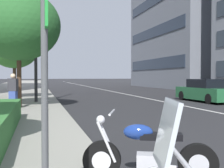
{
  "coord_description": "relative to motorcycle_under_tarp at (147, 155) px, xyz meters",
  "views": [
    {
      "loc": [
        -1.76,
        7.81,
        1.62
      ],
      "look_at": [
        14.39,
        3.56,
        1.18
      ],
      "focal_mm": 45.15,
      "sensor_mm": 36.0,
      "label": 1
    }
  ],
  "objects": [
    {
      "name": "pedestrian_on_plaza",
      "position": [
        9.36,
        2.73,
        0.55
      ],
      "size": [
        0.39,
        0.47,
        1.61
      ],
      "rotation": [
        0.0,
        0.0,
        2.77
      ],
      "color": "#33478C",
      "rests_on": "sidewalk_right_plaza"
    },
    {
      "name": "car_far_down_avenue",
      "position": [
        11.95,
        -8.88,
        0.27
      ],
      "size": [
        4.69,
        1.97,
        1.46
      ],
      "rotation": [
        0.0,
        0.0,
        0.03
      ],
      "color": "#236038",
      "rests_on": "ground"
    },
    {
      "name": "lane_centre_stripe",
      "position": [
        32.71,
        -6.17,
        -0.4
      ],
      "size": [
        110.0,
        0.16,
        0.01
      ],
      "primitive_type": "cube",
      "color": "silver",
      "rests_on": "ground"
    },
    {
      "name": "street_lamp_with_banners",
      "position": [
        13.03,
        1.4,
        5.25
      ],
      "size": [
        1.26,
        2.69,
        9.42
      ],
      "color": "#232326",
      "rests_on": "sidewalk_right_plaza"
    },
    {
      "name": "sidewalk_right_plaza",
      "position": [
        27.71,
        4.87,
        -0.33
      ],
      "size": [
        160.0,
        8.81,
        0.15
      ],
      "primitive_type": "cube",
      "color": "gray",
      "rests_on": "ground"
    },
    {
      "name": "motorcycle_under_tarp",
      "position": [
        0.0,
        0.0,
        0.0
      ],
      "size": [
        0.93,
        1.98,
        1.08
      ],
      "rotation": [
        0.0,
        0.0,
        1.2
      ],
      "color": "black",
      "rests_on": "ground"
    },
    {
      "name": "parking_sign_by_curb",
      "position": [
        -1.57,
        1.58,
        1.48
      ],
      "size": [
        0.32,
        0.06,
        2.78
      ],
      "color": "#47494C",
      "rests_on": "sidewalk_right_plaza"
    },
    {
      "name": "street_tree_far_plaza",
      "position": [
        16.35,
        3.2,
        3.19
      ],
      "size": [
        3.32,
        3.32,
        4.86
      ],
      "color": "#473323",
      "rests_on": "sidewalk_right_plaza"
    },
    {
      "name": "street_tree_by_lamp_post",
      "position": [
        10.1,
        2.51,
        3.65
      ],
      "size": [
        3.96,
        3.96,
        5.6
      ],
      "color": "#473323",
      "rests_on": "sidewalk_right_plaza"
    }
  ]
}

